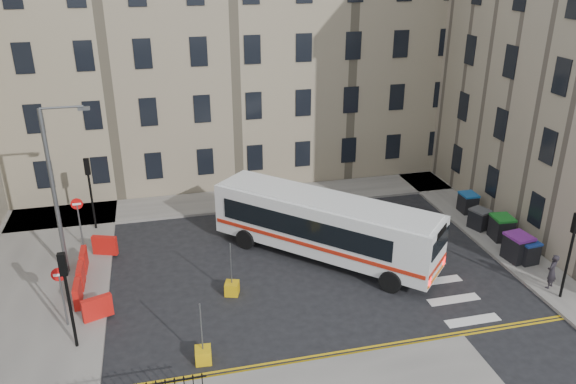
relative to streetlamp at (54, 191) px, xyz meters
name	(u,v)px	position (x,y,z in m)	size (l,w,h in m)	color
ground	(338,262)	(13.00, -2.00, -4.34)	(120.00, 120.00, 0.00)	black
pavement_north	(201,204)	(7.00, 6.60, -4.26)	(36.00, 3.20, 0.15)	slate
pavement_east	(459,210)	(22.00, 2.00, -4.26)	(2.40, 26.00, 0.15)	slate
pavement_west	(43,286)	(-1.00, -1.00, -4.26)	(6.00, 22.00, 0.15)	slate
terrace_north	(168,46)	(6.00, 13.50, 4.28)	(38.30, 10.80, 17.20)	gray
traffic_light_east	(572,243)	(21.60, -7.50, -1.47)	(0.28, 0.22, 4.10)	black
traffic_light_nw	(89,183)	(1.00, 4.50, -1.47)	(0.28, 0.22, 4.10)	black
traffic_light_sw	(66,286)	(1.00, -6.00, -1.47)	(0.28, 0.22, 4.10)	black
streetlamp	(54,191)	(0.00, 0.00, 0.00)	(0.50, 0.22, 8.14)	#595B5E
no_entry_north	(78,212)	(0.50, 2.50, -2.26)	(0.60, 0.08, 3.00)	#595B5E
no_entry_south	(61,285)	(0.50, -4.50, -2.26)	(0.60, 0.08, 3.00)	#595B5E
roadworks_barriers	(89,275)	(1.16, -1.50, -3.69)	(1.66, 6.26, 1.00)	red
bus	(324,224)	(12.46, -1.30, -2.51)	(10.10, 10.03, 3.16)	silver
wheelie_bin_a	(527,251)	(21.99, -4.40, -3.61)	(1.00, 1.12, 1.15)	black
wheelie_bin_b	(518,247)	(21.66, -4.10, -3.50)	(1.22, 1.36, 1.36)	black
wheelie_bin_c	(501,227)	(22.17, -1.92, -3.54)	(1.12, 1.25, 1.29)	black
wheelie_bin_d	(479,219)	(21.72, -0.53, -3.62)	(1.18, 1.26, 1.12)	black
wheelie_bin_e	(468,203)	(22.23, 1.58, -3.61)	(0.91, 1.05, 1.15)	black
pedestrian	(552,271)	(21.61, -6.72, -3.35)	(0.61, 0.40, 1.68)	black
bollard_yellow	(232,288)	(7.44, -3.62, -4.04)	(0.60, 0.60, 0.60)	#CD9C0B
bollard_chevron	(203,355)	(5.72, -7.92, -4.04)	(0.60, 0.60, 0.60)	#CD9F0C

